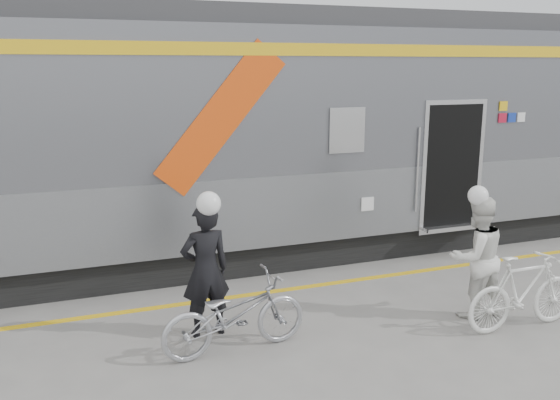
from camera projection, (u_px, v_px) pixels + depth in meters
name	position (u px, v px, depth m)	size (l,w,h in m)	color
ground	(386.00, 349.00, 6.89)	(90.00, 90.00, 0.00)	slate
train	(298.00, 133.00, 10.46)	(24.00, 3.17, 4.10)	black
safety_strip	(312.00, 286.00, 8.85)	(24.00, 0.12, 0.01)	gold
man	(205.00, 270.00, 7.10)	(0.60, 0.39, 1.65)	black
bicycle_left	(235.00, 314.00, 6.75)	(0.60, 1.73, 0.91)	#A8A9AF
woman	(476.00, 257.00, 7.67)	(0.78, 0.61, 1.60)	white
bicycle_right	(523.00, 292.00, 7.34)	(0.46, 1.62, 0.97)	silver
helmet_man	(203.00, 192.00, 6.89)	(0.29, 0.29, 0.29)	white
helmet_woman	(482.00, 187.00, 7.46)	(0.26, 0.26, 0.26)	white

